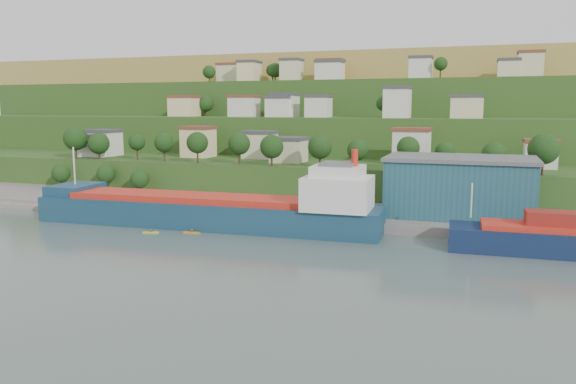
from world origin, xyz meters
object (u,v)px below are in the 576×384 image
at_px(warehouse, 459,186).
at_px(caravan, 65,196).
at_px(cargo_ship_near, 215,213).
at_px(kayak_orange, 192,232).

xyz_separation_m(warehouse, caravan, (-97.27, -8.73, -5.78)).
distance_m(cargo_ship_near, kayak_orange, 7.76).
xyz_separation_m(cargo_ship_near, warehouse, (48.68, 19.53, 5.33)).
bearing_deg(warehouse, caravan, -174.58).
height_order(caravan, kayak_orange, caravan).
xyz_separation_m(cargo_ship_near, kayak_orange, (-1.91, -6.96, -2.84)).
height_order(warehouse, caravan, warehouse).
bearing_deg(caravan, cargo_ship_near, -35.95).
height_order(cargo_ship_near, warehouse, cargo_ship_near).
distance_m(caravan, kayak_orange, 50.00).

